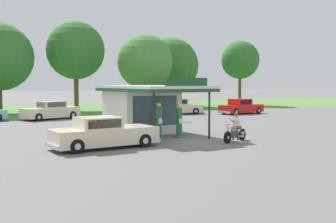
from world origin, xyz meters
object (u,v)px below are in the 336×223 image
Objects in this scene: featured_classic_sedan at (104,134)px; parked_car_back_row_left at (241,107)px; motorcycle_with_rider at (236,130)px; parked_car_back_row_far_left at (51,111)px; gas_pump_offside at (179,122)px; bystander_strolling_foreground at (179,111)px; parked_car_second_row_spare at (139,112)px; gas_pump_nearside at (159,122)px; parked_car_back_row_far_right at (178,107)px.

featured_classic_sedan reaches higher than parked_car_back_row_left.
featured_classic_sedan is (-6.86, 1.80, 0.04)m from motorcycle_with_rider.
motorcycle_with_rider is 19.53m from parked_car_back_row_far_left.
parked_car_back_row_left is 18.82m from parked_car_back_row_far_left.
parked_car_back_row_far_left is (2.34, 17.20, 0.03)m from featured_classic_sedan.
gas_pump_offside is 0.92× the size of motorcycle_with_rider.
bystander_strolling_foreground is at bearing -159.35° from parked_car_back_row_left.
parked_car_back_row_left is at bearing -0.21° from parked_car_second_row_spare.
parked_car_back_row_left is at bearing 35.43° from gas_pump_nearside.
parked_car_second_row_spare is (6.61, -3.87, -0.07)m from parked_car_back_row_far_left.
motorcycle_with_rider reaches higher than parked_car_second_row_spare.
featured_classic_sedan is 0.99× the size of parked_car_back_row_far_left.
gas_pump_nearside reaches higher than parked_car_back_row_left.
gas_pump_nearside is 4.11m from featured_classic_sedan.
gas_pump_nearside is 18.71m from parked_car_back_row_far_right.
parked_car_back_row_far_left is at bearing 168.01° from parked_car_back_row_left.
parked_car_back_row_far_right is at bearing 47.44° from featured_classic_sedan.
motorcycle_with_rider is at bearing -97.86° from parked_car_second_row_spare.
parked_car_second_row_spare is at bearing 67.21° from gas_pump_nearside.
gas_pump_nearside is 20.70m from parked_car_back_row_left.
bystander_strolling_foreground is at bearing 41.64° from featured_classic_sedan.
parked_car_second_row_spare is (3.68, 12.04, -0.24)m from gas_pump_offside.
featured_classic_sedan is 17.36m from parked_car_back_row_far_left.
gas_pump_offside reaches higher than motorcycle_with_rider.
parked_car_back_row_far_right reaches higher than parked_car_second_row_spare.
bystander_strolling_foreground is (5.41, 8.20, 0.01)m from gas_pump_offside.
gas_pump_offside reaches higher than parked_car_back_row_far_left.
motorcycle_with_rider is at bearing -132.65° from parked_car_back_row_left.
featured_classic_sedan is 1.00× the size of parked_car_back_row_left.
parked_car_back_row_far_right reaches higher than featured_classic_sedan.
parked_car_back_row_far_right is (9.74, 15.05, -0.18)m from gas_pump_offside.
parked_car_back_row_far_right reaches higher than motorcycle_with_rider.
parked_car_second_row_spare is 2.97× the size of bystander_strolling_foreground.
bystander_strolling_foreground reaches higher than parked_car_back_row_far_left.
gas_pump_nearside reaches higher than motorcycle_with_rider.
gas_pump_offside is at bearing -79.59° from parked_car_back_row_far_left.
motorcycle_with_rider is 7.09m from featured_classic_sedan.
parked_car_back_row_far_left is 11.35m from bystander_strolling_foreground.
motorcycle_with_rider is (2.97, -3.09, -0.30)m from gas_pump_nearside.
featured_classic_sedan is (-5.27, -1.29, -0.20)m from gas_pump_offside.
gas_pump_offside is at bearing -123.40° from bystander_strolling_foreground.
gas_pump_offside is 0.38× the size of parked_car_back_row_far_right.
parked_car_second_row_spare is at bearing 73.00° from gas_pump_offside.
parked_car_second_row_spare is (-11.81, 0.04, -0.03)m from parked_car_back_row_left.
bystander_strolling_foreground is (8.33, -7.71, 0.18)m from parked_car_back_row_far_left.
parked_car_back_row_left is 6.51m from parked_car_back_row_far_right.
parked_car_back_row_far_left is 3.15× the size of bystander_strolling_foreground.
featured_classic_sedan is 14.28m from bystander_strolling_foreground.
motorcycle_with_rider is 0.40× the size of parked_car_back_row_far_left.
parked_car_back_row_left is at bearing 47.35° from motorcycle_with_rider.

